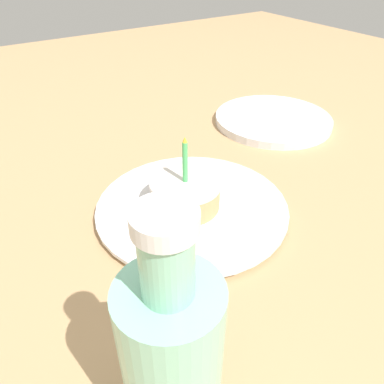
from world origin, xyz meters
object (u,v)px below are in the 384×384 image
(side_plate, at_px, (273,120))
(fork, at_px, (208,242))
(bottle, at_px, (172,364))
(plate, at_px, (192,207))
(cake_slice, at_px, (185,193))

(side_plate, bearing_deg, fork, -144.84)
(fork, distance_m, side_plate, 0.43)
(bottle, height_order, side_plate, bottle)
(plate, height_order, bottle, bottle)
(fork, xyz_separation_m, side_plate, (0.35, 0.25, -0.01))
(fork, height_order, bottle, bottle)
(cake_slice, bearing_deg, bottle, -124.39)
(plate, distance_m, bottle, 0.31)
(bottle, relative_size, side_plate, 0.94)
(plate, distance_m, fork, 0.09)
(cake_slice, bearing_deg, side_plate, 26.10)
(cake_slice, xyz_separation_m, side_plate, (0.33, 0.16, -0.03))
(fork, relative_size, bottle, 0.74)
(bottle, bearing_deg, cake_slice, 55.61)
(fork, bearing_deg, side_plate, 35.16)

